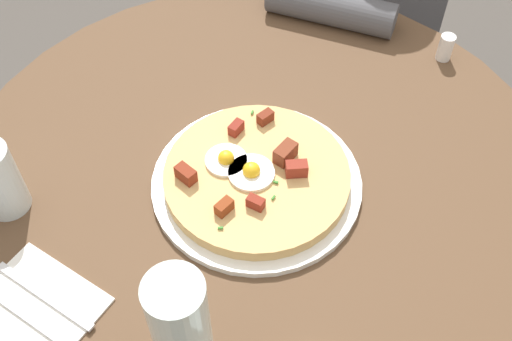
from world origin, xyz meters
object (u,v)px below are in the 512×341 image
dining_table (257,227)px  fork (44,296)px  salt_shaker (446,47)px  water_bottle (182,331)px  person_seated (353,23)px  pizza_plate (255,183)px  knife (25,316)px  breakfast_pizza (254,175)px

dining_table → fork: (-0.29, -0.24, 0.18)m
salt_shaker → water_bottle: bearing=-125.0°
person_seated → pizza_plate: (-0.23, -0.69, 0.22)m
knife → salt_shaker: bearing=-108.5°
breakfast_pizza → fork: breakfast_pizza is taller
dining_table → salt_shaker: bearing=39.4°
pizza_plate → dining_table: bearing=84.1°
person_seated → pizza_plate: bearing=-108.6°
pizza_plate → knife: (-0.31, -0.24, 0.00)m
person_seated → knife: 1.10m
breakfast_pizza → water_bottle: bearing=-104.5°
pizza_plate → person_seated: bearing=71.4°
pizza_plate → fork: bearing=-144.4°
dining_table → knife: knife is taller
breakfast_pizza → water_bottle: 0.32m
pizza_plate → breakfast_pizza: (-0.00, 0.00, 0.02)m
dining_table → salt_shaker: (0.35, 0.29, 0.20)m
knife → salt_shaker: size_ratio=3.43×
breakfast_pizza → dining_table: bearing=81.8°
fork → salt_shaker: bearing=-109.3°
fork → knife: 0.04m
salt_shaker → dining_table: bearing=-140.6°
pizza_plate → salt_shaker: size_ratio=6.45×
fork → person_seated: bearing=-88.8°
dining_table → person_seated: size_ratio=0.90×
pizza_plate → water_bottle: water_bottle is taller
knife → water_bottle: 0.26m
dining_table → breakfast_pizza: 0.20m
pizza_plate → knife: pizza_plate is taller
person_seated → water_bottle: 1.08m
pizza_plate → knife: 0.39m
breakfast_pizza → knife: (-0.31, -0.24, -0.02)m
person_seated → breakfast_pizza: person_seated is taller
fork → salt_shaker: size_ratio=3.43×
person_seated → salt_shaker: 0.46m
person_seated → knife: bearing=-120.3°
breakfast_pizza → salt_shaker: 0.48m
dining_table → water_bottle: water_bottle is taller
person_seated → dining_table: bearing=-109.1°
knife → salt_shaker: salt_shaker is taller
person_seated → breakfast_pizza: size_ratio=3.82×
pizza_plate → breakfast_pizza: 0.02m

